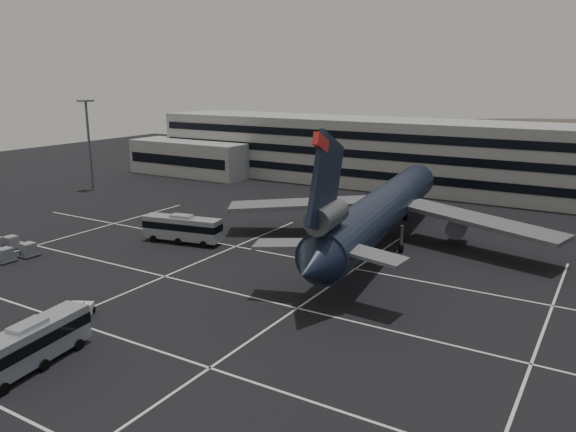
% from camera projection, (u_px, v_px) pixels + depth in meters
% --- Properties ---
extents(ground, '(260.00, 260.00, 0.00)m').
position_uv_depth(ground, '(181.00, 298.00, 59.32)').
color(ground, black).
rests_on(ground, ground).
extents(lane_markings, '(90.00, 55.62, 0.01)m').
position_uv_depth(lane_markings, '(192.00, 297.00, 59.45)').
color(lane_markings, silver).
rests_on(lane_markings, ground).
extents(terminal, '(125.00, 26.00, 24.00)m').
position_uv_depth(terminal, '(396.00, 154.00, 118.24)').
color(terminal, gray).
rests_on(terminal, ground).
extents(hills, '(352.00, 180.00, 44.00)m').
position_uv_depth(hills, '(553.00, 180.00, 194.44)').
color(hills, '#38332B').
rests_on(hills, ground).
extents(lightpole_left, '(2.40, 2.40, 18.28)m').
position_uv_depth(lightpole_left, '(88.00, 133.00, 113.15)').
color(lightpole_left, slate).
rests_on(lightpole_left, ground).
extents(trijet_main, '(47.07, 57.66, 18.08)m').
position_uv_depth(trijet_main, '(382.00, 209.00, 75.99)').
color(trijet_main, black).
rests_on(trijet_main, ground).
extents(bus_near, '(4.08, 11.21, 3.87)m').
position_uv_depth(bus_near, '(30.00, 343.00, 44.56)').
color(bus_near, '#9DA1A5').
rests_on(bus_near, ground).
extents(bus_far, '(11.70, 4.72, 4.03)m').
position_uv_depth(bus_far, '(182.00, 227.00, 78.58)').
color(bus_far, '#9DA1A5').
rests_on(bus_far, ground).
extents(tug_b, '(2.49, 2.85, 1.58)m').
position_uv_depth(tug_b, '(83.00, 310.00, 54.38)').
color(tug_b, silver).
rests_on(tug_b, ground).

